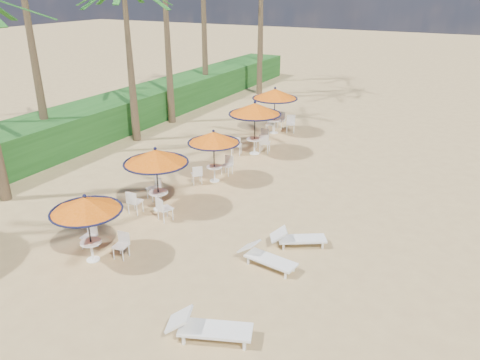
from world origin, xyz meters
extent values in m
plane|color=tan|center=(0.00, 0.00, 0.00)|extent=(160.00, 160.00, 0.00)
cube|color=#194716|center=(-13.50, 11.00, 0.90)|extent=(3.00, 40.00, 1.80)
cylinder|color=black|center=(-4.68, -0.22, 1.05)|extent=(0.05, 0.05, 2.10)
cone|color=orange|center=(-4.68, -0.22, 1.87)|extent=(2.10, 2.10, 0.46)
torus|color=black|center=(-4.68, -0.22, 1.66)|extent=(2.10, 2.10, 0.06)
sphere|color=black|center=(-4.68, -0.22, 2.14)|extent=(0.11, 0.11, 0.11)
cylinder|color=white|center=(-4.68, -0.22, 0.62)|extent=(0.64, 0.64, 0.04)
cylinder|color=white|center=(-4.68, -0.22, 0.32)|extent=(0.07, 0.07, 0.64)
cylinder|color=black|center=(-5.01, 3.52, 1.17)|extent=(0.05, 0.05, 2.34)
cone|color=orange|center=(-5.01, 3.52, 2.09)|extent=(2.34, 2.34, 0.51)
torus|color=black|center=(-5.01, 3.52, 1.86)|extent=(2.35, 2.35, 0.07)
sphere|color=black|center=(-5.01, 3.52, 2.39)|extent=(0.12, 0.12, 0.12)
cylinder|color=white|center=(-5.01, 3.52, 0.69)|extent=(0.71, 0.71, 0.04)
cylinder|color=white|center=(-5.01, 3.52, 0.36)|extent=(0.08, 0.08, 0.71)
cylinder|color=black|center=(-4.58, 6.82, 1.09)|extent=(0.05, 0.05, 2.17)
cone|color=orange|center=(-4.58, 6.82, 1.94)|extent=(2.17, 2.17, 0.47)
torus|color=black|center=(-4.58, 6.82, 1.72)|extent=(2.17, 2.17, 0.07)
sphere|color=black|center=(-4.58, 6.82, 2.21)|extent=(0.11, 0.11, 0.11)
cylinder|color=white|center=(-4.58, 6.82, 0.64)|extent=(0.66, 0.66, 0.04)
cylinder|color=white|center=(-4.58, 6.82, 0.33)|extent=(0.08, 0.08, 0.66)
cylinder|color=black|center=(-4.62, 10.73, 1.27)|extent=(0.06, 0.06, 2.54)
cone|color=orange|center=(-4.62, 10.73, 2.26)|extent=(2.54, 2.54, 0.55)
torus|color=black|center=(-4.62, 10.73, 2.01)|extent=(2.54, 2.54, 0.08)
sphere|color=black|center=(-4.62, 10.73, 2.58)|extent=(0.13, 0.13, 0.13)
cylinder|color=white|center=(-4.62, 10.73, 0.75)|extent=(0.77, 0.77, 0.04)
cylinder|color=white|center=(-4.62, 10.73, 0.39)|extent=(0.09, 0.09, 0.77)
cylinder|color=black|center=(-5.19, 14.37, 1.25)|extent=(0.05, 0.05, 2.49)
cone|color=orange|center=(-5.19, 14.37, 2.22)|extent=(2.49, 2.49, 0.54)
torus|color=black|center=(-5.19, 14.37, 1.97)|extent=(2.50, 2.50, 0.08)
sphere|color=black|center=(-5.19, 14.37, 2.54)|extent=(0.13, 0.13, 0.13)
cylinder|color=white|center=(-5.19, 14.37, 0.74)|extent=(0.76, 0.76, 0.04)
cylinder|color=white|center=(-5.19, 14.37, 0.38)|extent=(0.09, 0.09, 0.76)
cube|color=white|center=(0.36, -1.44, 0.28)|extent=(1.83, 1.20, 0.07)
cube|color=white|center=(-0.45, -1.75, 0.51)|extent=(0.76, 0.79, 0.43)
cube|color=white|center=(0.36, -1.44, 0.12)|extent=(0.06, 0.06, 0.24)
cube|color=white|center=(0.25, 1.92, 0.26)|extent=(1.63, 0.78, 0.06)
cube|color=white|center=(-0.52, 2.03, 0.46)|extent=(0.60, 0.64, 0.39)
cube|color=white|center=(0.25, 1.92, 0.11)|extent=(0.06, 0.06, 0.22)
cube|color=white|center=(0.62, 3.53, 0.25)|extent=(1.58, 1.25, 0.06)
cube|color=white|center=(-0.03, 3.14, 0.44)|extent=(0.72, 0.73, 0.38)
cube|color=white|center=(0.62, 3.53, 0.11)|extent=(0.05, 0.05, 0.21)
cone|color=brown|center=(-13.46, 5.92, 4.92)|extent=(0.44, 0.44, 9.84)
cone|color=brown|center=(-11.20, 9.78, 3.79)|extent=(0.44, 0.44, 7.59)
cone|color=brown|center=(-11.58, 13.54, 4.69)|extent=(0.44, 0.44, 9.39)
cone|color=brown|center=(-12.91, 19.62, 5.73)|extent=(0.44, 0.44, 11.47)
cone|color=brown|center=(-10.32, 23.12, 4.54)|extent=(0.44, 0.44, 9.08)
cone|color=brown|center=(-12.43, 27.72, 4.41)|extent=(0.44, 0.44, 8.83)
camera|label=1|loc=(4.93, -8.87, 7.73)|focal=35.00mm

